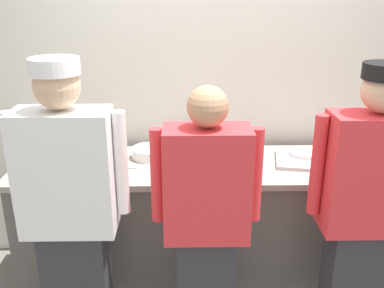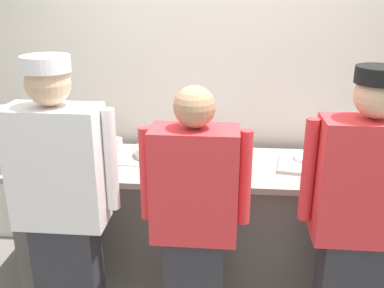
{
  "view_description": "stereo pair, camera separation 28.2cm",
  "coord_description": "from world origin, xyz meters",
  "px_view_note": "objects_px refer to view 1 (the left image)",
  "views": [
    {
      "loc": [
        -0.19,
        -2.33,
        2.05
      ],
      "look_at": [
        -0.14,
        0.33,
        1.09
      ],
      "focal_mm": 40.3,
      "sensor_mm": 36.0,
      "label": 1
    },
    {
      "loc": [
        0.1,
        -2.32,
        2.05
      ],
      "look_at": [
        -0.14,
        0.33,
        1.09
      ],
      "focal_mm": 40.3,
      "sensor_mm": 36.0,
      "label": 2
    }
  ],
  "objects_px": {
    "mixing_bowl_steel": "(203,150)",
    "chefs_knife": "(113,167)",
    "deli_cup": "(111,147)",
    "sheet_tray": "(314,161)",
    "chef_near_left": "(70,212)",
    "squeeze_bottle_secondary": "(96,147)",
    "plate_stack_front": "(305,155)",
    "chef_far_right": "(365,212)",
    "ramekin_orange_sauce": "(371,170)",
    "ramekin_yellow_sauce": "(79,168)",
    "chef_center": "(206,223)",
    "ramekin_red_sauce": "(234,167)",
    "plate_stack_rear": "(150,153)",
    "squeeze_bottle_spare": "(89,143)",
    "squeeze_bottle_primary": "(180,158)"
  },
  "relations": [
    {
      "from": "mixing_bowl_steel",
      "to": "chefs_knife",
      "type": "bearing_deg",
      "value": -166.17
    },
    {
      "from": "deli_cup",
      "to": "sheet_tray",
      "type": "bearing_deg",
      "value": -8.15
    },
    {
      "from": "chef_near_left",
      "to": "mixing_bowl_steel",
      "type": "distance_m",
      "value": 1.05
    },
    {
      "from": "squeeze_bottle_secondary",
      "to": "chefs_knife",
      "type": "bearing_deg",
      "value": -43.96
    },
    {
      "from": "plate_stack_front",
      "to": "mixing_bowl_steel",
      "type": "xyz_separation_m",
      "value": [
        -0.71,
        -0.01,
        0.04
      ]
    },
    {
      "from": "chef_far_right",
      "to": "ramekin_orange_sauce",
      "type": "distance_m",
      "value": 0.53
    },
    {
      "from": "mixing_bowl_steel",
      "to": "sheet_tray",
      "type": "height_order",
      "value": "mixing_bowl_steel"
    },
    {
      "from": "squeeze_bottle_secondary",
      "to": "chef_near_left",
      "type": "bearing_deg",
      "value": -90.62
    },
    {
      "from": "ramekin_yellow_sauce",
      "to": "chefs_knife",
      "type": "relative_size",
      "value": 0.33
    },
    {
      "from": "mixing_bowl_steel",
      "to": "ramekin_orange_sauce",
      "type": "xyz_separation_m",
      "value": [
        1.07,
        -0.26,
        -0.04
      ]
    },
    {
      "from": "ramekin_yellow_sauce",
      "to": "deli_cup",
      "type": "distance_m",
      "value": 0.36
    },
    {
      "from": "chef_far_right",
      "to": "chef_center",
      "type": "bearing_deg",
      "value": 179.2
    },
    {
      "from": "chef_far_right",
      "to": "ramekin_red_sauce",
      "type": "xyz_separation_m",
      "value": [
        -0.65,
        0.54,
        0.04
      ]
    },
    {
      "from": "plate_stack_rear",
      "to": "squeeze_bottle_spare",
      "type": "xyz_separation_m",
      "value": [
        -0.43,
        0.05,
        0.06
      ]
    },
    {
      "from": "mixing_bowl_steel",
      "to": "deli_cup",
      "type": "height_order",
      "value": "mixing_bowl_steel"
    },
    {
      "from": "chef_center",
      "to": "squeeze_bottle_secondary",
      "type": "bearing_deg",
      "value": 135.76
    },
    {
      "from": "sheet_tray",
      "to": "chef_near_left",
      "type": "bearing_deg",
      "value": -155.83
    },
    {
      "from": "chef_far_right",
      "to": "squeeze_bottle_primary",
      "type": "relative_size",
      "value": 9.44
    },
    {
      "from": "chef_near_left",
      "to": "deli_cup",
      "type": "height_order",
      "value": "chef_near_left"
    },
    {
      "from": "chef_far_right",
      "to": "deli_cup",
      "type": "relative_size",
      "value": 19.11
    },
    {
      "from": "deli_cup",
      "to": "chefs_knife",
      "type": "bearing_deg",
      "value": -79.53
    },
    {
      "from": "chefs_knife",
      "to": "squeeze_bottle_primary",
      "type": "bearing_deg",
      "value": -5.53
    },
    {
      "from": "chef_far_right",
      "to": "ramekin_orange_sauce",
      "type": "bearing_deg",
      "value": 64.87
    },
    {
      "from": "squeeze_bottle_primary",
      "to": "ramekin_red_sauce",
      "type": "bearing_deg",
      "value": -0.57
    },
    {
      "from": "sheet_tray",
      "to": "ramekin_orange_sauce",
      "type": "height_order",
      "value": "ramekin_orange_sauce"
    },
    {
      "from": "plate_stack_rear",
      "to": "deli_cup",
      "type": "relative_size",
      "value": 2.73
    },
    {
      "from": "mixing_bowl_steel",
      "to": "plate_stack_rear",
      "type": "bearing_deg",
      "value": 174.48
    },
    {
      "from": "chefs_knife",
      "to": "chef_near_left",
      "type": "bearing_deg",
      "value": -102.36
    },
    {
      "from": "chef_center",
      "to": "chef_far_right",
      "type": "distance_m",
      "value": 0.86
    },
    {
      "from": "chef_near_left",
      "to": "chefs_knife",
      "type": "xyz_separation_m",
      "value": [
        0.13,
        0.6,
        0.0
      ]
    },
    {
      "from": "plate_stack_front",
      "to": "sheet_tray",
      "type": "relative_size",
      "value": 0.41
    },
    {
      "from": "chef_center",
      "to": "squeeze_bottle_spare",
      "type": "distance_m",
      "value": 1.15
    },
    {
      "from": "sheet_tray",
      "to": "plate_stack_rear",
      "type": "bearing_deg",
      "value": 174.28
    },
    {
      "from": "chef_near_left",
      "to": "ramekin_yellow_sauce",
      "type": "xyz_separation_m",
      "value": [
        -0.08,
        0.55,
        0.02
      ]
    },
    {
      "from": "chef_near_left",
      "to": "ramekin_red_sauce",
      "type": "bearing_deg",
      "value": 30.53
    },
    {
      "from": "chef_near_left",
      "to": "chef_far_right",
      "type": "bearing_deg",
      "value": 0.2
    },
    {
      "from": "squeeze_bottle_primary",
      "to": "ramekin_orange_sauce",
      "type": "relative_size",
      "value": 1.7
    },
    {
      "from": "chef_center",
      "to": "squeeze_bottle_primary",
      "type": "height_order",
      "value": "chef_center"
    },
    {
      "from": "mixing_bowl_steel",
      "to": "sheet_tray",
      "type": "relative_size",
      "value": 0.7
    },
    {
      "from": "ramekin_red_sauce",
      "to": "ramekin_yellow_sauce",
      "type": "height_order",
      "value": "ramekin_red_sauce"
    },
    {
      "from": "plate_stack_front",
      "to": "ramekin_yellow_sauce",
      "type": "xyz_separation_m",
      "value": [
        -1.52,
        -0.21,
        -0.0
      ]
    },
    {
      "from": "plate_stack_rear",
      "to": "ramekin_orange_sauce",
      "type": "height_order",
      "value": "plate_stack_rear"
    },
    {
      "from": "chef_near_left",
      "to": "chef_far_right",
      "type": "distance_m",
      "value": 1.58
    },
    {
      "from": "sheet_tray",
      "to": "ramekin_orange_sauce",
      "type": "relative_size",
      "value": 4.77
    },
    {
      "from": "sheet_tray",
      "to": "squeeze_bottle_spare",
      "type": "height_order",
      "value": "squeeze_bottle_spare"
    },
    {
      "from": "squeeze_bottle_primary",
      "to": "sheet_tray",
      "type": "bearing_deg",
      "value": 7.24
    },
    {
      "from": "chef_near_left",
      "to": "chef_center",
      "type": "xyz_separation_m",
      "value": [
        0.72,
        0.02,
        -0.09
      ]
    },
    {
      "from": "chef_center",
      "to": "chefs_knife",
      "type": "xyz_separation_m",
      "value": [
        -0.59,
        0.58,
        0.09
      ]
    },
    {
      "from": "plate_stack_front",
      "to": "plate_stack_rear",
      "type": "height_order",
      "value": "plate_stack_rear"
    },
    {
      "from": "squeeze_bottle_primary",
      "to": "squeeze_bottle_secondary",
      "type": "distance_m",
      "value": 0.59
    }
  ]
}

